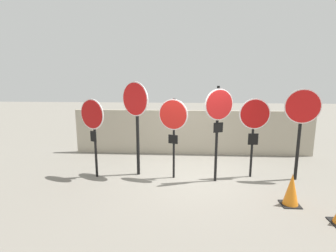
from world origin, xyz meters
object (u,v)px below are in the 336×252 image
object	(u,v)px
stop_sign_3	(218,115)
traffic_cone_0	(291,190)
stop_sign_1	(136,111)
stop_sign_0	(93,121)
stop_sign_2	(173,121)
stop_sign_5	(302,116)
stop_sign_4	(254,121)

from	to	relation	value
stop_sign_3	traffic_cone_0	world-z (taller)	stop_sign_3
stop_sign_1	traffic_cone_0	xyz separation A→B (m)	(3.70, -1.56, -1.51)
stop_sign_0	stop_sign_2	distance (m)	2.18
stop_sign_1	stop_sign_5	size ratio (longest dim) A/B	1.07
stop_sign_0	stop_sign_4	size ratio (longest dim) A/B	1.00
stop_sign_1	stop_sign_2	world-z (taller)	stop_sign_1
stop_sign_2	stop_sign_4	distance (m)	2.19
stop_sign_1	stop_sign_5	world-z (taller)	stop_sign_1
stop_sign_1	stop_sign_3	size ratio (longest dim) A/B	1.04
stop_sign_3	stop_sign_4	xyz separation A→B (m)	(1.01, 0.36, -0.21)
stop_sign_3	stop_sign_5	world-z (taller)	stop_sign_3
stop_sign_4	traffic_cone_0	size ratio (longest dim) A/B	3.05
stop_sign_1	traffic_cone_0	distance (m)	4.29
stop_sign_3	stop_sign_1	bearing A→B (deg)	146.68
stop_sign_2	stop_sign_3	bearing A→B (deg)	13.01
stop_sign_1	stop_sign_4	bearing A→B (deg)	34.50
traffic_cone_0	stop_sign_2	bearing A→B (deg)	152.73
stop_sign_2	stop_sign_4	xyz separation A→B (m)	(2.18, 0.20, -0.01)
stop_sign_2	stop_sign_0	bearing A→B (deg)	-157.63
stop_sign_1	stop_sign_4	xyz separation A→B (m)	(3.22, 0.01, -0.25)
stop_sign_1	stop_sign_3	bearing A→B (deg)	25.30
stop_sign_0	stop_sign_3	xyz separation A→B (m)	(3.35, -0.10, 0.22)
stop_sign_0	traffic_cone_0	world-z (taller)	stop_sign_0
stop_sign_5	stop_sign_2	bearing A→B (deg)	-170.33
stop_sign_1	traffic_cone_0	size ratio (longest dim) A/B	3.66
stop_sign_2	stop_sign_3	xyz separation A→B (m)	(1.17, -0.16, 0.19)
stop_sign_0	stop_sign_5	size ratio (longest dim) A/B	0.89
stop_sign_1	stop_sign_0	bearing A→B (deg)	-133.26
stop_sign_3	stop_sign_5	bearing A→B (deg)	-18.32
stop_sign_3	traffic_cone_0	bearing A→B (deg)	-63.39
stop_sign_2	traffic_cone_0	distance (m)	3.25
stop_sign_0	traffic_cone_0	bearing A→B (deg)	11.90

